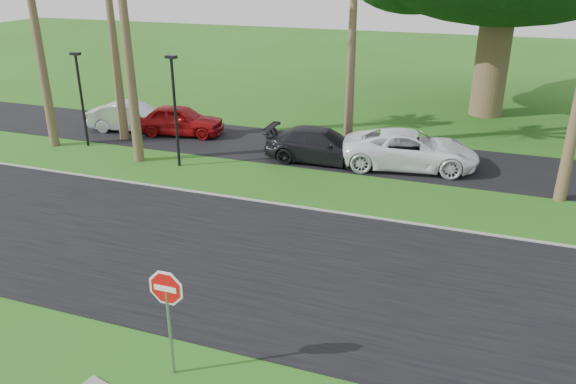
{
  "coord_description": "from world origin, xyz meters",
  "views": [
    {
      "loc": [
        6.04,
        -11.18,
        8.14
      ],
      "look_at": [
        0.85,
        3.21,
        1.8
      ],
      "focal_mm": 35.0,
      "sensor_mm": 36.0,
      "label": 1
    }
  ],
  "objects_px": {
    "stop_sign_near": "(167,302)",
    "car_silver": "(132,117)",
    "car_minivan": "(410,150)",
    "car_dark": "(322,146)",
    "car_red": "(180,120)"
  },
  "relations": [
    {
      "from": "car_silver",
      "to": "car_dark",
      "type": "bearing_deg",
      "value": -106.87
    },
    {
      "from": "car_silver",
      "to": "car_minivan",
      "type": "height_order",
      "value": "car_minivan"
    },
    {
      "from": "car_silver",
      "to": "stop_sign_near",
      "type": "bearing_deg",
      "value": -153.48
    },
    {
      "from": "car_silver",
      "to": "car_dark",
      "type": "distance_m",
      "value": 10.5
    },
    {
      "from": "car_dark",
      "to": "car_minivan",
      "type": "distance_m",
      "value": 3.76
    },
    {
      "from": "car_dark",
      "to": "car_silver",
      "type": "bearing_deg",
      "value": 80.74
    },
    {
      "from": "stop_sign_near",
      "to": "car_minivan",
      "type": "bearing_deg",
      "value": 79.24
    },
    {
      "from": "car_red",
      "to": "car_dark",
      "type": "bearing_deg",
      "value": -110.23
    },
    {
      "from": "car_dark",
      "to": "car_red",
      "type": "bearing_deg",
      "value": 76.78
    },
    {
      "from": "car_dark",
      "to": "stop_sign_near",
      "type": "bearing_deg",
      "value": -178.58
    },
    {
      "from": "stop_sign_near",
      "to": "car_red",
      "type": "height_order",
      "value": "stop_sign_near"
    },
    {
      "from": "stop_sign_near",
      "to": "car_silver",
      "type": "bearing_deg",
      "value": 126.58
    },
    {
      "from": "car_dark",
      "to": "car_minivan",
      "type": "xyz_separation_m",
      "value": [
        3.72,
        0.5,
        0.06
      ]
    },
    {
      "from": "car_dark",
      "to": "car_minivan",
      "type": "relative_size",
      "value": 0.88
    },
    {
      "from": "car_silver",
      "to": "car_minivan",
      "type": "relative_size",
      "value": 0.79
    }
  ]
}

